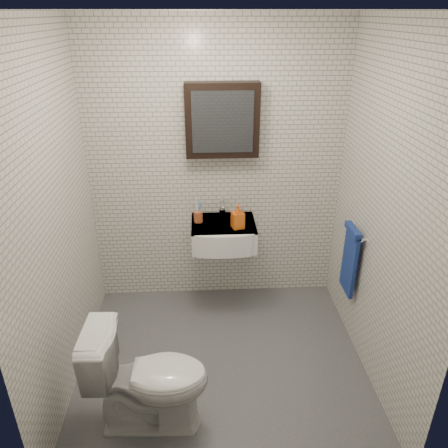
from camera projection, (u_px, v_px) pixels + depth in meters
name	position (u px, v px, depth m)	size (l,w,h in m)	color
ground	(222.00, 362.00, 3.44)	(2.20, 2.00, 0.01)	#4D4F55
room_shell	(222.00, 189.00, 2.80)	(2.22, 2.02, 2.51)	silver
washbasin	(224.00, 235.00, 3.77)	(0.55, 0.50, 0.20)	white
faucet	(222.00, 208.00, 3.88)	(0.06, 0.20, 0.15)	silver
mirror_cabinet	(222.00, 120.00, 3.53)	(0.60, 0.15, 0.60)	black
towel_rail	(350.00, 257.00, 3.49)	(0.09, 0.30, 0.58)	silver
toothbrush_cup	(198.00, 216.00, 3.77)	(0.10, 0.10, 0.21)	#9E4927
soap_bottle	(238.00, 216.00, 3.64)	(0.09, 0.10, 0.21)	orange
toilet	(149.00, 377.00, 2.79)	(0.43, 0.76, 0.77)	white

